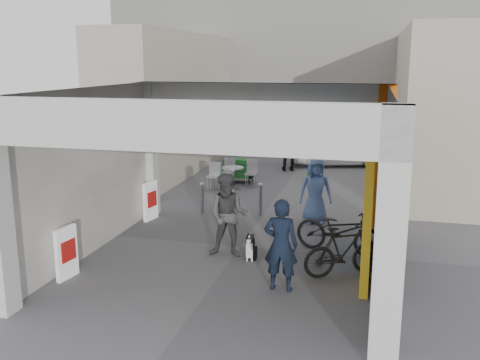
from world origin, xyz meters
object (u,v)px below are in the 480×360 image
(produce_stand, at_px, (237,173))
(white_van, at_px, (337,150))
(cafe_set, at_px, (232,178))
(man_back_turned, at_px, (229,215))
(border_collie, at_px, (251,249))
(man_with_dog, at_px, (281,245))
(man_crates, at_px, (289,145))
(bicycle_front, at_px, (340,230))
(bicycle_rear, at_px, (344,251))
(man_elderly, at_px, (316,191))

(produce_stand, height_order, white_van, white_van)
(cafe_set, height_order, man_back_turned, man_back_turned)
(cafe_set, relative_size, border_collie, 2.42)
(produce_stand, bearing_deg, man_with_dog, -52.58)
(man_crates, bearing_deg, bicycle_front, 88.79)
(produce_stand, distance_m, bicycle_rear, 8.37)
(bicycle_front, xyz_separation_m, bicycle_rear, (0.16, -1.18, -0.03))
(man_crates, relative_size, bicycle_rear, 1.21)
(produce_stand, xyz_separation_m, border_collie, (2.08, -6.97, -0.07))
(cafe_set, bearing_deg, white_van, 56.53)
(man_with_dog, distance_m, bicycle_rear, 1.45)
(produce_stand, distance_m, man_back_turned, 7.06)
(man_back_turned, bearing_deg, cafe_set, 100.04)
(man_with_dog, bearing_deg, border_collie, -56.39)
(bicycle_front, xyz_separation_m, white_van, (-0.74, 10.00, 0.11))
(produce_stand, xyz_separation_m, white_van, (3.08, 3.82, 0.32))
(cafe_set, height_order, border_collie, cafe_set)
(border_collie, xyz_separation_m, white_van, (1.01, 10.79, 0.39))
(man_with_dog, height_order, bicycle_front, man_with_dog)
(border_collie, bearing_deg, white_van, 78.84)
(cafe_set, bearing_deg, produce_stand, 92.08)
(man_with_dog, xyz_separation_m, white_van, (0.16, 12.10, -0.22))
(cafe_set, distance_m, bicycle_rear, 7.66)
(man_crates, xyz_separation_m, bicycle_front, (2.41, -8.51, -0.47))
(produce_stand, relative_size, man_elderly, 0.70)
(cafe_set, height_order, man_elderly, man_elderly)
(man_with_dog, relative_size, bicycle_rear, 1.03)
(bicycle_front, bearing_deg, produce_stand, 49.57)
(produce_stand, relative_size, man_crates, 0.59)
(border_collie, distance_m, man_with_dog, 1.67)
(border_collie, bearing_deg, man_elderly, 65.43)
(cafe_set, xyz_separation_m, man_back_turned, (1.55, -6.06, 0.57))
(man_with_dog, xyz_separation_m, bicycle_rear, (1.06, 0.92, -0.35))
(cafe_set, bearing_deg, man_elderly, -46.60)
(man_elderly, distance_m, bicycle_front, 2.30)
(man_crates, xyz_separation_m, bicycle_rear, (2.57, -9.69, -0.50))
(cafe_set, relative_size, man_back_turned, 0.82)
(man_with_dog, bearing_deg, bicycle_front, -112.57)
(bicycle_front, distance_m, bicycle_rear, 1.20)
(bicycle_rear, bearing_deg, man_elderly, -14.68)
(man_with_dog, distance_m, white_van, 12.10)
(man_elderly, bearing_deg, border_collie, -121.27)
(produce_stand, xyz_separation_m, man_with_dog, (2.92, -8.28, 0.54))
(man_back_turned, bearing_deg, bicycle_rear, -16.03)
(bicycle_rear, bearing_deg, border_collie, 48.48)
(man_crates, bearing_deg, cafe_set, 49.05)
(produce_stand, relative_size, white_van, 0.32)
(bicycle_rear, bearing_deg, man_crates, -15.04)
(border_collie, xyz_separation_m, man_back_turned, (-0.50, 0.11, 0.65))
(bicycle_front, height_order, bicycle_rear, bicycle_front)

